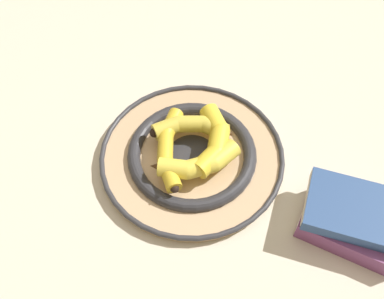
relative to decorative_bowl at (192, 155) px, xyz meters
The scene contains 7 objects.
ground_plane 0.02m from the decorative_bowl, 143.89° to the left, with size 2.80×2.80×0.00m, color beige.
decorative_bowl is the anchor object (origin of this frame).
banana_a 0.06m from the decorative_bowl, 60.39° to the right, with size 0.15×0.10×0.03m.
banana_b 0.06m from the decorative_bowl, 33.89° to the left, with size 0.11×0.18×0.03m.
banana_c 0.06m from the decorative_bowl, 133.76° to the left, with size 0.14×0.14×0.04m.
banana_d 0.06m from the decorative_bowl, 143.24° to the right, with size 0.09×0.17×0.04m.
book_stack 0.33m from the decorative_bowl, behind, with size 0.20×0.15×0.07m.
Camera 1 is at (-0.24, 0.43, 0.77)m, focal length 42.00 mm.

